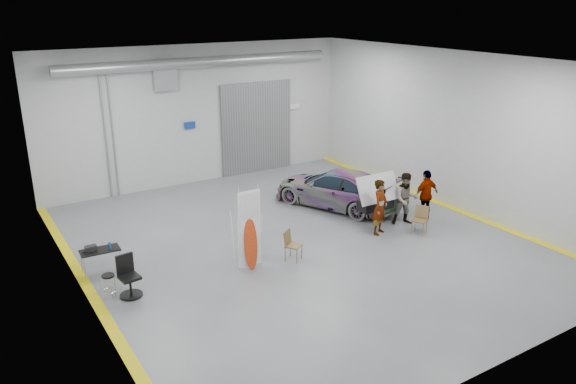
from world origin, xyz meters
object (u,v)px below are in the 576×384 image
shop_stool (109,287)px  office_chair (129,278)px  folding_chair_far (419,225)px  person_a (380,207)px  surfboard_display (250,236)px  sedan_car (336,188)px  person_b (406,199)px  folding_chair_near (293,251)px  work_table (98,250)px  person_c (426,195)px

shop_stool → office_chair: office_chair is taller
folding_chair_far → shop_stool: 10.45m
person_a → office_chair: person_a is taller
surfboard_display → office_chair: size_ratio=2.27×
surfboard_display → shop_stool: (-4.12, 0.50, -0.72)m
sedan_car → shop_stool: (-9.58, -2.54, -0.38)m
person_b → folding_chair_near: bearing=-151.0°
person_a → folding_chair_near: person_a is taller
folding_chair_near → work_table: 5.90m
person_c → folding_chair_near: 6.09m
shop_stool → person_a: bearing=-3.0°
office_chair → work_table: bearing=93.9°
surfboard_display → folding_chair_near: surfboard_display is taller
surfboard_display → work_table: (-3.95, 2.23, -0.36)m
person_c → office_chair: (-11.08, 0.16, -0.43)m
person_a → person_b: size_ratio=1.02×
folding_chair_near → work_table: bearing=122.4°
folding_chair_far → sedan_car: bearing=163.2°
person_c → work_table: bearing=-8.7°
sedan_car → office_chair: 9.45m
person_c → office_chair: size_ratio=1.61×
person_a → folding_chair_near: bearing=156.2°
work_table → person_b: bearing=-11.0°
person_c → person_a: bearing=5.7°
person_c → folding_chair_far: 1.66m
work_table → office_chair: bearing=-79.2°
work_table → shop_stool: bearing=-95.5°
folding_chair_far → office_chair: bearing=-125.0°
person_a → work_table: person_a is taller
shop_stool → person_b: bearing=-1.6°
office_chair → person_b: bearing=-7.8°
person_b → work_table: bearing=-166.0°
sedan_car → shop_stool: size_ratio=7.13×
person_a → person_b: bearing=-19.2°
folding_chair_near → shop_stool: 5.58m
surfboard_display → folding_chair_near: bearing=-5.7°
surfboard_display → office_chair: 3.66m
shop_stool → office_chair: (0.52, -0.13, 0.16)m
person_a → folding_chair_near: 3.74m
folding_chair_near → folding_chair_far: bearing=-40.6°
folding_chair_far → office_chair: 9.92m
folding_chair_far → shop_stool: (-10.38, 1.23, 0.05)m
surfboard_display → folding_chair_far: size_ratio=2.71×
person_b → sedan_car: bearing=134.7°
surfboard_display → person_a: bearing=0.7°
person_c → shop_stool: size_ratio=2.65×
person_a → work_table: 9.32m
person_c → work_table: size_ratio=1.61×
person_b → folding_chair_near: size_ratio=2.00×
person_a → surfboard_display: 5.10m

